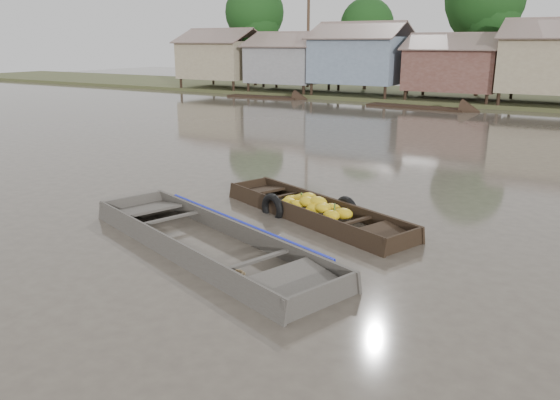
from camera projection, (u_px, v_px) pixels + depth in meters
The scene contains 4 objects.
ground at pixel (261, 253), 10.66m from camera, with size 120.00×120.00×0.00m, color #4A4138.
banana_boat at pixel (312, 211), 12.82m from camera, with size 5.53×3.16×0.78m.
viewer_boat at pixel (208, 247), 10.83m from camera, with size 6.86×3.78×0.54m.
distant_boats at pixel (490, 118), 29.88m from camera, with size 44.42×15.11×0.35m.
Camera 1 is at (5.45, -8.33, 3.97)m, focal length 35.00 mm.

